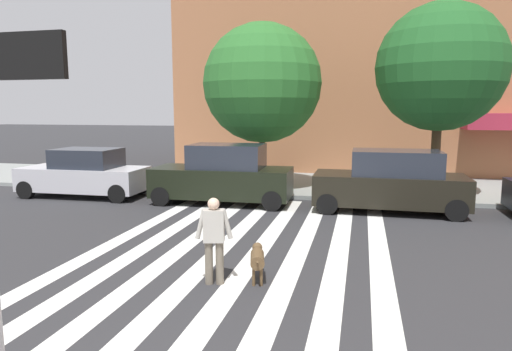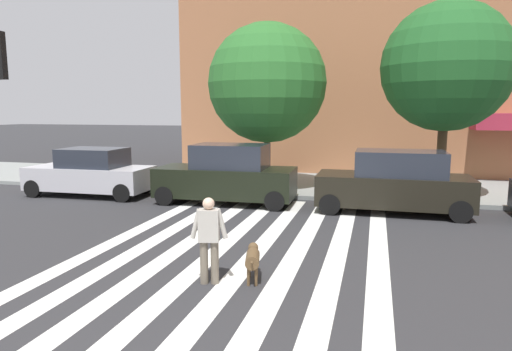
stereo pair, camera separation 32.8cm
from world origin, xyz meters
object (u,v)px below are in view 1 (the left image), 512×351
Objects in this scene: parked_car_near_curb at (85,174)px; parked_car_behind_first at (223,176)px; street_tree_middle at (440,68)px; dog_on_leash at (257,258)px; street_tree_nearest at (262,83)px; pedestrian_dog_walker at (214,236)px; parked_car_third_in_line at (391,182)px.

parked_car_near_curb is 5.45m from parked_car_behind_first.
street_tree_middle is (12.66, 2.22, 3.82)m from parked_car_near_curb.
street_tree_nearest is at bearing 102.08° from dog_on_leash.
parked_car_near_curb is at bearing 140.84° from dog_on_leash.
parked_car_near_curb is 0.73× the size of street_tree_nearest.
parked_car_near_curb is at bearing 136.73° from pedestrian_dog_walker.
street_tree_middle is at bearing -3.44° from street_tree_nearest.
parked_car_near_curb is 1.00× the size of parked_car_third_in_line.
dog_on_leash is (-2.79, -6.71, -0.51)m from parked_car_third_in_line.
parked_car_behind_first is at bearing 106.20° from pedestrian_dog_walker.
parked_car_third_in_line is 2.87× the size of pedestrian_dog_walker.
dog_on_leash is at bearing -112.60° from parked_car_third_in_line.
parked_car_third_in_line is at bearing -0.01° from parked_car_near_curb.
parked_car_third_in_line is at bearing 63.40° from pedestrian_dog_walker.
street_tree_nearest is at bearing 176.56° from street_tree_middle.
street_tree_nearest is at bearing 97.38° from pedestrian_dog_walker.
parked_car_behind_first is at bearing 112.59° from dog_on_leash.
street_tree_middle reaches higher than parked_car_third_in_line.
street_tree_middle is at bearing 60.94° from pedestrian_dog_walker.
dog_on_leash is (1.99, -9.32, -3.81)m from street_tree_nearest.
parked_car_third_in_line is 6.37m from street_tree_nearest.
street_tree_middle is 6.81× the size of dog_on_leash.
dog_on_leash is (-4.41, -8.93, -4.24)m from street_tree_middle.
street_tree_nearest is (-4.79, 2.61, 3.30)m from parked_car_third_in_line.
street_tree_nearest reaches higher than parked_car_near_curb.
pedestrian_dog_walker is (7.50, -7.06, 0.07)m from parked_car_near_curb.
parked_car_third_in_line reaches higher than pedestrian_dog_walker.
parked_car_behind_first is at bearing -162.89° from street_tree_middle.
street_tree_nearest is 3.91× the size of pedestrian_dog_walker.
parked_car_third_in_line is at bearing 67.40° from dog_on_leash.
pedestrian_dog_walker is at bearing -43.27° from parked_car_near_curb.
street_tree_middle reaches higher than street_tree_nearest.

